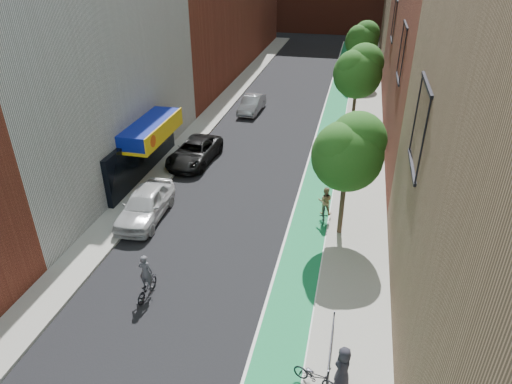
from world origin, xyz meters
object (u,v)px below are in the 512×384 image
Objects in this scene: parked_car_white at (145,204)px; parked_car_black at (195,152)px; cyclist_lane_mid at (330,144)px; parked_car_silver at (252,104)px; cyclist_lane_far at (329,152)px; cyclist_lead at (146,282)px; cyclist_lane_near at (324,207)px; pedestrian at (343,367)px.

parked_car_black is (0.18, 7.24, -0.11)m from parked_car_white.
parked_car_white is at bearing 38.01° from cyclist_lane_mid.
cyclist_lane_far reaches higher than parked_car_silver.
parked_car_white is at bearing -62.58° from cyclist_lead.
parked_car_white reaches higher than parked_car_silver.
parked_car_black reaches higher than parked_car_silver.
cyclist_lead is 10.09m from cyclist_lane_near.
cyclist_lane_mid reaches higher than parked_car_silver.
cyclist_lead is 1.03× the size of cyclist_lane_mid.
cyclist_lead is 17.38m from cyclist_lane_mid.
cyclist_lane_mid reaches higher than pedestrian.
cyclist_lead reaches higher than cyclist_lane_mid.
parked_car_white is 2.57× the size of cyclist_lane_near.
parked_car_black is 1.22× the size of parked_car_silver.
pedestrian is at bearing 163.78° from cyclist_lead.
parked_car_black is at bearing 85.83° from parked_car_white.
parked_car_black is 2.75× the size of cyclist_lane_near.
cyclist_lane_near is 0.99× the size of cyclist_lane_mid.
cyclist_lane_near is 8.65m from cyclist_lane_mid.
cyclist_lane_far reaches higher than cyclist_lane_near.
cyclist_lane_mid is 0.97× the size of cyclist_lane_far.
parked_car_black is 8.91m from cyclist_lane_far.
parked_car_black is at bearing -94.97° from parked_car_silver.
pedestrian is (8.23, -2.78, 0.29)m from cyclist_lead.
pedestrian is at bearing -40.50° from parked_car_white.
parked_car_white is 2.46× the size of cyclist_lead.
cyclist_lane_far reaches higher than cyclist_lane_mid.
parked_car_white is at bearing -87.63° from parked_car_black.
parked_car_silver is at bearing 82.13° from parked_car_white.
cyclist_lead is 15.76m from cyclist_lane_far.
parked_car_black is 2.63× the size of cyclist_lead.
cyclist_lane_far is at bearing 13.95° from parked_car_black.
cyclist_lane_far is at bearing -155.43° from pedestrian.
cyclist_lane_mid is (6.25, 16.21, 0.04)m from cyclist_lead.
cyclist_lane_mid is (8.88, 10.58, -0.12)m from parked_car_white.
parked_car_black is at bearing -76.81° from cyclist_lead.
cyclist_lane_mid is (-0.42, 8.64, -0.09)m from cyclist_lane_near.
cyclist_lane_far is 1.21× the size of pedestrian.
cyclist_lane_near is at bearing -26.38° from parked_car_black.
parked_car_white reaches higher than parked_car_black.
cyclist_lane_far is (8.94, 8.81, 0.07)m from parked_car_white.
parked_car_silver is (1.60, 17.86, -0.13)m from parked_car_white.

